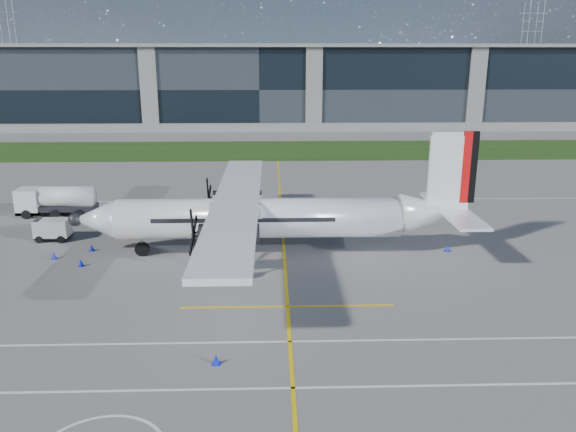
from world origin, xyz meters
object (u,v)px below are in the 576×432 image
object	(u,v)px
ground_crew_person	(129,227)
safety_cone_fwd	(54,255)
safety_cone_stbdwing	(246,202)
safety_cone_tail	(447,248)
safety_cone_nose_stbd	(92,248)
turboprop_aircraft	(274,195)
fuel_tanker_truck	(51,201)
pylon_east	(530,51)
safety_cone_portwing	(216,359)
pylon_west	(8,51)
safety_cone_nose_port	(81,263)
baggage_tug	(53,230)

from	to	relation	value
ground_crew_person	safety_cone_fwd	xyz separation A→B (m)	(-4.24, -4.09, -0.74)
safety_cone_fwd	safety_cone_stbdwing	bearing A→B (deg)	48.87
safety_cone_tail	safety_cone_nose_stbd	world-z (taller)	same
turboprop_aircraft	fuel_tanker_truck	xyz separation A→B (m)	(-19.41, 10.59, -3.02)
pylon_east	safety_cone_portwing	world-z (taller)	pylon_east
pylon_west	safety_cone_stbdwing	distance (m)	156.10
safety_cone_nose_port	safety_cone_portwing	distance (m)	16.22
safety_cone_nose_port	fuel_tanker_truck	bearing A→B (deg)	117.50
pylon_west	pylon_east	xyz separation A→B (m)	(165.00, 0.00, 0.00)
turboprop_aircraft	safety_cone_portwing	size ratio (longest dim) A/B	57.56
safety_cone_stbdwing	safety_cone_fwd	xyz separation A→B (m)	(-12.65, -14.49, 0.00)
fuel_tanker_truck	safety_cone_fwd	size ratio (longest dim) A/B	13.87
pylon_west	ground_crew_person	size ratio (longest dim) A/B	15.22
safety_cone_stbdwing	safety_cone_nose_port	world-z (taller)	same
safety_cone_stbdwing	safety_cone_fwd	size ratio (longest dim) A/B	1.00
safety_cone_nose_port	safety_cone_nose_stbd	size ratio (longest dim) A/B	1.00
pylon_west	baggage_tug	size ratio (longest dim) A/B	11.20
ground_crew_person	safety_cone_stbdwing	bearing A→B (deg)	-6.19
pylon_east	ground_crew_person	world-z (taller)	pylon_east
safety_cone_tail	fuel_tanker_truck	bearing A→B (deg)	162.06
turboprop_aircraft	safety_cone_tail	bearing A→B (deg)	1.31
pylon_east	safety_cone_tail	bearing A→B (deg)	-115.54
turboprop_aircraft	baggage_tug	size ratio (longest dim) A/B	10.75
safety_cone_tail	safety_cone_portwing	bearing A→B (deg)	-135.49
ground_crew_person	safety_cone_tail	xyz separation A→B (m)	(23.38, -3.33, -0.74)
safety_cone_portwing	safety_cone_nose_stbd	bearing A→B (deg)	123.48
pylon_east	safety_cone_fwd	size ratio (longest dim) A/B	60.00
safety_cone_stbdwing	safety_cone_nose_stbd	size ratio (longest dim) A/B	1.00
turboprop_aircraft	safety_cone_nose_port	world-z (taller)	turboprop_aircraft
pylon_west	pylon_east	world-z (taller)	same
ground_crew_person	fuel_tanker_truck	bearing A→B (deg)	83.22
pylon_east	safety_cone_portwing	distance (m)	183.72
safety_cone_fwd	turboprop_aircraft	bearing A→B (deg)	1.79
pylon_east	safety_cone_stbdwing	bearing A→B (deg)	-122.59
fuel_tanker_truck	safety_cone_nose_stbd	bearing A→B (deg)	-56.39
baggage_tug	safety_cone_fwd	bearing A→B (deg)	-69.51
safety_cone_stbdwing	safety_cone_fwd	distance (m)	19.24
baggage_tug	pylon_east	bearing A→B (deg)	55.30
safety_cone_tail	safety_cone_stbdwing	world-z (taller)	same
fuel_tanker_truck	safety_cone_nose_stbd	distance (m)	11.42
fuel_tanker_truck	safety_cone_nose_port	world-z (taller)	fuel_tanker_truck
baggage_tug	fuel_tanker_truck	bearing A→B (deg)	110.98
pylon_east	safety_cone_nose_stbd	distance (m)	175.48
pylon_east	fuel_tanker_truck	bearing A→B (deg)	-126.74
ground_crew_person	pylon_west	bearing A→B (deg)	59.16
pylon_east	safety_cone_nose_port	size ratio (longest dim) A/B	60.00
turboprop_aircraft	safety_cone_portwing	xyz separation A→B (m)	(-2.73, -14.60, -4.07)
baggage_tug	ground_crew_person	bearing A→B (deg)	-1.13
turboprop_aircraft	baggage_tug	distance (m)	17.55
baggage_tug	safety_cone_tail	bearing A→B (deg)	-6.73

